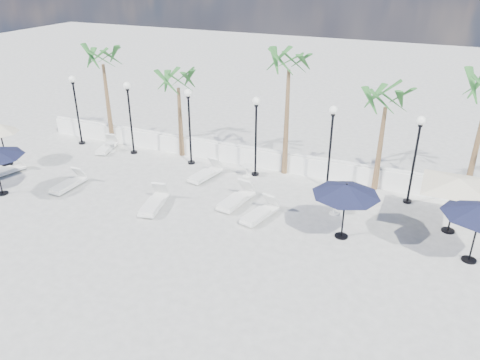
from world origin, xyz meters
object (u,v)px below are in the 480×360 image
at_px(lounger_2, 107,147).
at_px(lounger_5, 236,199).
at_px(lounger_0, 6,170).
at_px(lounger_4, 206,173).
at_px(lounger_3, 154,202).
at_px(lounger_6, 260,213).
at_px(parasol_navy_mid, 346,190).
at_px(lounger_1, 69,183).
at_px(parasol_cream_sq_a, 459,179).

bearing_deg(lounger_2, lounger_5, -31.55).
relative_size(lounger_0, lounger_4, 0.89).
relative_size(lounger_2, lounger_5, 0.87).
distance_m(lounger_3, lounger_6, 4.46).
xyz_separation_m(lounger_0, parasol_navy_mid, (16.06, 0.85, 1.73)).
bearing_deg(lounger_1, parasol_cream_sq_a, 10.95).
bearing_deg(lounger_1, lounger_2, 107.28).
bearing_deg(lounger_0, parasol_navy_mid, 17.92).
height_order(lounger_3, parasol_navy_mid, parasol_navy_mid).
height_order(lounger_1, lounger_3, lounger_3).
xyz_separation_m(lounger_1, lounger_5, (7.58, 1.63, 0.03)).
bearing_deg(lounger_3, lounger_1, 167.09).
height_order(lounger_0, parasol_cream_sq_a, parasol_cream_sq_a).
xyz_separation_m(lounger_5, parasol_navy_mid, (4.64, -0.77, 1.69)).
distance_m(lounger_3, parasol_navy_mid, 7.88).
xyz_separation_m(lounger_0, lounger_5, (11.42, 1.63, 0.04)).
bearing_deg(lounger_4, lounger_0, -148.37).
relative_size(lounger_5, parasol_navy_mid, 0.88).
bearing_deg(lounger_5, lounger_2, 171.30).
bearing_deg(lounger_6, lounger_2, 175.75).
relative_size(lounger_4, parasol_cream_sq_a, 0.42).
relative_size(lounger_0, parasol_navy_mid, 0.74).
bearing_deg(parasol_cream_sq_a, lounger_1, -169.73).
height_order(lounger_1, parasol_cream_sq_a, parasol_cream_sq_a).
bearing_deg(lounger_6, lounger_4, 160.79).
height_order(lounger_2, lounger_3, lounger_3).
height_order(parasol_navy_mid, parasol_cream_sq_a, parasol_cream_sq_a).
relative_size(lounger_1, parasol_cream_sq_a, 0.39).
relative_size(lounger_0, parasol_cream_sq_a, 0.38).
relative_size(lounger_3, lounger_6, 1.06).
bearing_deg(lounger_0, lounger_5, 22.98).
bearing_deg(lounger_3, parasol_cream_sq_a, 1.98).
distance_m(lounger_2, parasol_cream_sq_a, 17.38).
bearing_deg(lounger_1, lounger_4, 34.17).
bearing_deg(lounger_0, parasol_cream_sq_a, 23.16).
height_order(lounger_3, lounger_5, lounger_5).
bearing_deg(lounger_4, lounger_3, -89.11).
bearing_deg(parasol_cream_sq_a, lounger_5, -171.48).
relative_size(lounger_5, parasol_cream_sq_a, 0.45).
distance_m(lounger_0, lounger_5, 11.53).
relative_size(lounger_0, lounger_5, 0.84).
bearing_deg(lounger_3, lounger_2, 130.45).
height_order(lounger_5, lounger_6, lounger_5).
relative_size(lounger_3, lounger_4, 1.05).
relative_size(lounger_1, lounger_5, 0.86).
bearing_deg(lounger_5, parasol_cream_sq_a, 17.20).
bearing_deg(lounger_3, lounger_5, 16.59).
height_order(lounger_0, lounger_4, lounger_4).
height_order(lounger_2, parasol_cream_sq_a, parasol_cream_sq_a).
distance_m(lounger_0, lounger_4, 9.65).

